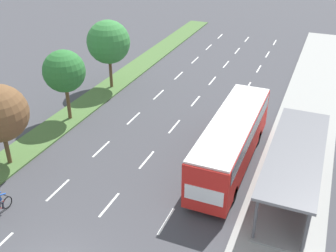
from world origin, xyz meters
The scene contains 9 objects.
median_strip centered at (-8.30, 20.00, 0.06)m, with size 2.60×52.00×0.12m, color #4C7038.
sidewalk_right centered at (9.25, 20.00, 0.07)m, with size 4.50×52.00×0.15m, color #9E9E99.
lane_divider_left centered at (-3.50, 17.92, 0.00)m, with size 0.14×46.85×0.01m.
lane_divider_center centered at (0.00, 17.92, 0.00)m, with size 0.14×46.85×0.01m.
lane_divider_right centered at (3.50, 17.92, 0.00)m, with size 0.14×46.85×0.01m.
bus_shelter centered at (9.53, 10.52, 1.87)m, with size 2.90×10.20×2.86m.
bus centered at (5.25, 12.02, 2.07)m, with size 2.54×11.29×3.37m.
median_tree_third centered at (-8.06, 13.40, 4.03)m, with size 3.19×3.19×5.53m.
median_tree_fourth centered at (-8.16, 20.16, 4.34)m, with size 3.82×3.82×6.14m.
Camera 1 is at (9.85, -9.47, 14.81)m, focal length 42.74 mm.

